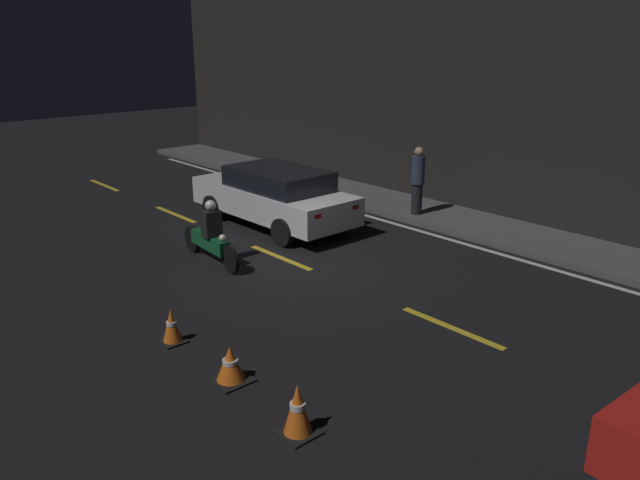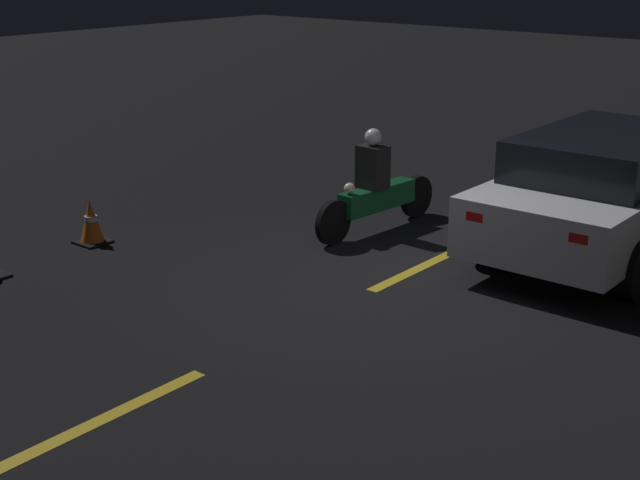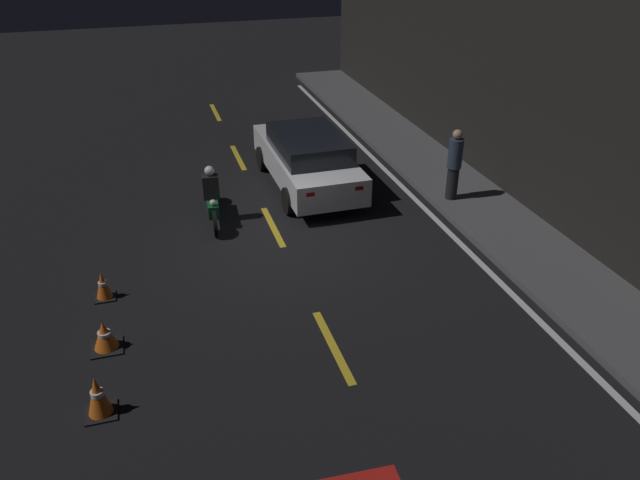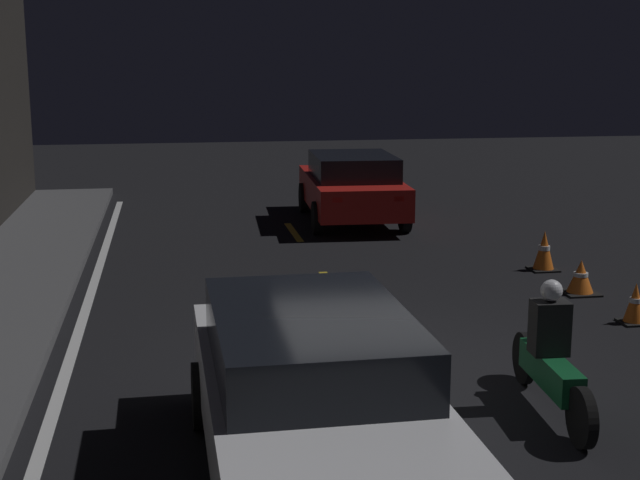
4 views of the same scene
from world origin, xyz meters
TOP-DOWN VIEW (x-y plane):
  - ground_plane at (0.00, 0.00)m, footprint 56.00×56.00m
  - lane_dash_c at (-1.00, 0.00)m, footprint 2.00×0.14m
  - lane_dash_d at (3.50, 0.00)m, footprint 2.00×0.14m
  - lane_dash_e at (8.00, 0.00)m, footprint 2.00×0.14m
  - lane_solid_kerb at (0.00, 3.71)m, footprint 25.20×0.14m
  - sedan_white at (-2.94, 1.36)m, footprint 4.61×1.94m
  - taxi_red at (8.94, -1.41)m, footprint 4.41×2.16m
  - motorcycle at (-1.77, -1.24)m, footprint 2.23×0.38m
  - traffic_cone_near at (0.91, -3.65)m, footprint 0.38×0.38m
  - traffic_cone_mid at (2.47, -3.61)m, footprint 0.52×0.52m
  - traffic_cone_far at (4.01, -3.69)m, footprint 0.45×0.45m

SIDE VIEW (x-z plane):
  - ground_plane at x=0.00m, z-range 0.00..0.00m
  - lane_solid_kerb at x=0.00m, z-range 0.00..0.01m
  - lane_dash_c at x=-1.00m, z-range 0.00..0.01m
  - lane_dash_d at x=3.50m, z-range 0.00..0.01m
  - lane_dash_e at x=8.00m, z-range 0.00..0.01m
  - traffic_cone_mid at x=2.47m, z-range -0.01..0.52m
  - traffic_cone_near at x=0.91m, z-range -0.01..0.55m
  - traffic_cone_far at x=4.01m, z-range -0.01..0.67m
  - motorcycle at x=-1.77m, z-range -0.13..1.22m
  - sedan_white at x=-2.94m, z-range 0.05..1.53m
  - taxi_red at x=8.94m, z-range 0.06..1.55m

